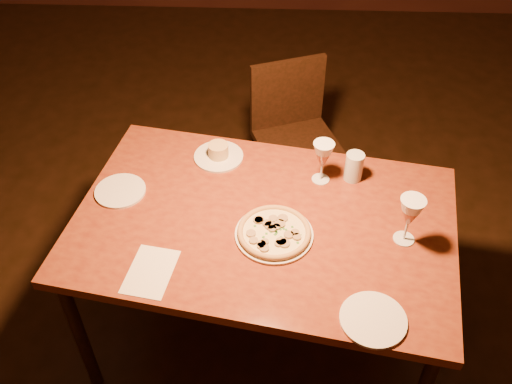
{
  "coord_description": "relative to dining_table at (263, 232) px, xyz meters",
  "views": [
    {
      "loc": [
        0.21,
        -1.45,
        2.34
      ],
      "look_at": [
        0.14,
        0.11,
        0.87
      ],
      "focal_mm": 40.0,
      "sensor_mm": 36.0,
      "label": 1
    }
  ],
  "objects": [
    {
      "name": "pizza_plate",
      "position": [
        0.04,
        -0.08,
        0.09
      ],
      "size": [
        0.29,
        0.29,
        0.03
      ],
      "color": "silver",
      "rests_on": "dining_table"
    },
    {
      "name": "wine_glass_right",
      "position": [
        0.52,
        -0.08,
        0.17
      ],
      "size": [
        0.09,
        0.09,
        0.2
      ],
      "primitive_type": null,
      "color": "#B06249",
      "rests_on": "dining_table"
    },
    {
      "name": "chair_far",
      "position": [
        0.14,
        0.94,
        -0.23
      ],
      "size": [
        0.53,
        0.53,
        0.85
      ],
      "rotation": [
        0.0,
        0.0,
        0.36
      ],
      "color": "black",
      "rests_on": "floor"
    },
    {
      "name": "side_plate_near",
      "position": [
        0.37,
        -0.44,
        0.07
      ],
      "size": [
        0.22,
        0.22,
        0.01
      ],
      "primitive_type": "cylinder",
      "color": "silver",
      "rests_on": "dining_table"
    },
    {
      "name": "ramekin_saucer",
      "position": [
        -0.21,
        0.37,
        0.09
      ],
      "size": [
        0.21,
        0.21,
        0.07
      ],
      "color": "silver",
      "rests_on": "dining_table"
    },
    {
      "name": "water_tumbler",
      "position": [
        0.36,
        0.26,
        0.13
      ],
      "size": [
        0.07,
        0.07,
        0.12
      ],
      "primitive_type": "cylinder",
      "color": "silver",
      "rests_on": "dining_table"
    },
    {
      "name": "dining_table",
      "position": [
        0.0,
        0.0,
        0.0
      ],
      "size": [
        1.58,
        1.16,
        0.77
      ],
      "rotation": [
        0.0,
        0.0,
        -0.17
      ],
      "color": "brown",
      "rests_on": "floor"
    },
    {
      "name": "wine_glass_far",
      "position": [
        0.23,
        0.24,
        0.16
      ],
      "size": [
        0.09,
        0.09,
        0.19
      ],
      "primitive_type": null,
      "color": "#B06249",
      "rests_on": "dining_table"
    },
    {
      "name": "menu_card",
      "position": [
        -0.39,
        -0.27,
        0.07
      ],
      "size": [
        0.19,
        0.25,
        0.0
      ],
      "primitive_type": "cube",
      "rotation": [
        0.0,
        0.0,
        -0.17
      ],
      "color": "silver",
      "rests_on": "dining_table"
    },
    {
      "name": "floor",
      "position": [
        -0.18,
        -0.06,
        -0.71
      ],
      "size": [
        7.0,
        7.0,
        0.0
      ],
      "primitive_type": "plane",
      "color": "black",
      "rests_on": "ground"
    },
    {
      "name": "side_plate_left",
      "position": [
        -0.58,
        0.13,
        0.07
      ],
      "size": [
        0.2,
        0.2,
        0.01
      ],
      "primitive_type": "cylinder",
      "color": "silver",
      "rests_on": "dining_table"
    }
  ]
}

